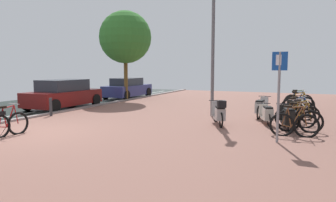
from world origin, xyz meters
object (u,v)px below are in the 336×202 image
(bicycle_rack_00, at_px, (294,125))
(scooter_extra, at_px, (287,118))
(bicycle_foreground, at_px, (6,123))
(scooter_mid, at_px, (261,108))
(bicycle_rack_09, at_px, (298,101))
(bicycle_rack_05, at_px, (299,109))
(parked_car_near, at_px, (63,94))
(bicycle_rack_04, at_px, (297,112))
(bicycle_rack_01, at_px, (299,121))
(bicycle_rack_06, at_px, (296,107))
(lamp_post, at_px, (213,38))
(bicycle_rack_03, at_px, (302,115))
(scooter_near, at_px, (219,113))
(bicycle_rack_02, at_px, (295,117))
(bicycle_rack_07, at_px, (299,105))
(bicycle_rack_08, at_px, (298,103))
(street_tree, at_px, (125,37))
(parked_car_far, at_px, (128,88))
(bollard_far, at_px, (51,107))
(scooter_far, at_px, (267,114))
(parking_sign, at_px, (279,87))

(bicycle_rack_00, relative_size, scooter_extra, 0.84)
(bicycle_foreground, height_order, scooter_extra, bicycle_foreground)
(scooter_extra, bearing_deg, scooter_mid, 115.61)
(bicycle_rack_00, height_order, bicycle_rack_09, bicycle_rack_09)
(bicycle_rack_05, distance_m, parked_car_near, 11.25)
(bicycle_rack_04, height_order, scooter_extra, bicycle_rack_04)
(bicycle_rack_01, bearing_deg, bicycle_rack_00, -98.86)
(bicycle_rack_06, height_order, lamp_post, lamp_post)
(bicycle_rack_05, relative_size, bicycle_rack_06, 0.98)
(bicycle_rack_03, distance_m, scooter_near, 3.08)
(bicycle_rack_04, relative_size, lamp_post, 0.22)
(bicycle_rack_09, height_order, parked_car_near, parked_car_near)
(parked_car_near, bearing_deg, bicycle_rack_02, -4.87)
(bicycle_rack_07, bearing_deg, bicycle_rack_04, -90.37)
(bicycle_rack_00, distance_m, bicycle_rack_01, 0.81)
(bicycle_rack_08, distance_m, street_tree, 10.69)
(bicycle_rack_03, height_order, scooter_near, scooter_near)
(bicycle_rack_02, bearing_deg, scooter_mid, 127.79)
(bicycle_rack_00, bearing_deg, bicycle_rack_07, 89.89)
(bicycle_rack_03, relative_size, parked_car_far, 0.32)
(bicycle_rack_06, bearing_deg, bollard_far, -154.34)
(bicycle_rack_04, xyz_separation_m, scooter_far, (-0.99, -1.36, 0.03))
(scooter_near, bearing_deg, parked_car_near, 169.07)
(bicycle_rack_00, xyz_separation_m, scooter_extra, (-0.24, 0.96, 0.05))
(lamp_post, bearing_deg, bicycle_rack_08, 44.50)
(bicycle_rack_09, xyz_separation_m, parked_car_far, (-10.86, 1.38, 0.28))
(scooter_far, xyz_separation_m, bollard_far, (-8.67, -1.65, 0.02))
(bicycle_rack_01, xyz_separation_m, bollard_far, (-9.79, -0.61, 0.02))
(bicycle_foreground, height_order, bicycle_rack_00, bicycle_foreground)
(parking_sign, bearing_deg, scooter_far, 102.02)
(bicycle_rack_09, xyz_separation_m, scooter_far, (-0.94, -5.35, 0.01))
(bicycle_rack_03, distance_m, lamp_post, 4.70)
(street_tree, bearing_deg, bollard_far, -86.25)
(bicycle_rack_00, bearing_deg, scooter_mid, 112.53)
(scooter_mid, height_order, street_tree, street_tree)
(parking_sign, xyz_separation_m, street_tree, (-9.72, 8.02, 2.39))
(parked_car_near, distance_m, bollard_far, 2.76)
(bicycle_rack_01, distance_m, bollard_far, 9.81)
(bicycle_rack_09, bearing_deg, bicycle_rack_03, -87.29)
(bicycle_rack_06, bearing_deg, bicycle_rack_01, -87.05)
(bicycle_rack_03, height_order, bicycle_rack_07, bicycle_rack_07)
(bicycle_rack_09, distance_m, scooter_far, 5.44)
(scooter_mid, bearing_deg, scooter_extra, -64.39)
(bicycle_rack_01, bearing_deg, bicycle_rack_07, 91.36)
(bicycle_rack_05, distance_m, scooter_far, 2.40)
(scooter_near, bearing_deg, scooter_far, 31.94)
(bicycle_rack_05, height_order, scooter_near, scooter_near)
(parking_sign, bearing_deg, scooter_near, 138.84)
(scooter_mid, relative_size, bollard_far, 2.47)
(bicycle_rack_03, xyz_separation_m, parked_car_far, (-11.09, 6.17, 0.31))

